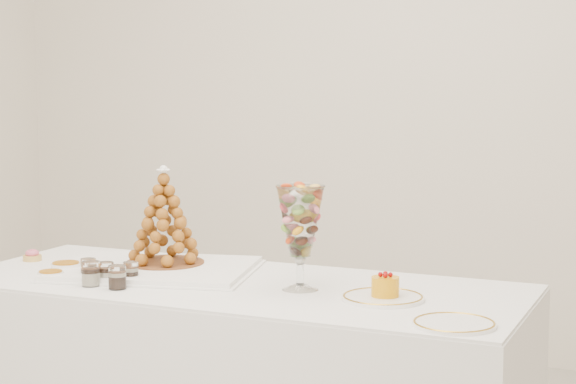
% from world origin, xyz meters
% --- Properties ---
extents(lace_tray, '(0.72, 0.61, 0.02)m').
position_xyz_m(lace_tray, '(-0.40, 0.23, 0.71)').
color(lace_tray, white).
rests_on(lace_tray, buffet_table).
extents(macaron_vase, '(0.15, 0.15, 0.32)m').
position_xyz_m(macaron_vase, '(0.15, 0.17, 0.91)').
color(macaron_vase, white).
rests_on(macaron_vase, buffet_table).
extents(cake_plate, '(0.24, 0.24, 0.01)m').
position_xyz_m(cake_plate, '(0.43, 0.14, 0.70)').
color(cake_plate, white).
rests_on(cake_plate, buffet_table).
extents(spare_plate, '(0.22, 0.22, 0.01)m').
position_xyz_m(spare_plate, '(0.69, -0.07, 0.70)').
color(spare_plate, white).
rests_on(spare_plate, buffet_table).
extents(pink_tart, '(0.07, 0.07, 0.04)m').
position_xyz_m(pink_tart, '(-0.90, 0.23, 0.72)').
color(pink_tart, tan).
rests_on(pink_tart, buffet_table).
extents(verrine_a, '(0.05, 0.05, 0.07)m').
position_xyz_m(verrine_a, '(-0.53, 0.04, 0.73)').
color(verrine_a, white).
rests_on(verrine_a, buffet_table).
extents(verrine_b, '(0.05, 0.05, 0.07)m').
position_xyz_m(verrine_b, '(-0.45, 0.01, 0.73)').
color(verrine_b, white).
rests_on(verrine_b, buffet_table).
extents(verrine_c, '(0.06, 0.06, 0.06)m').
position_xyz_m(verrine_c, '(-0.38, 0.06, 0.73)').
color(verrine_c, white).
rests_on(verrine_c, buffet_table).
extents(verrine_d, '(0.06, 0.06, 0.08)m').
position_xyz_m(verrine_d, '(-0.46, -0.04, 0.74)').
color(verrine_d, white).
rests_on(verrine_d, buffet_table).
extents(verrine_e, '(0.06, 0.06, 0.07)m').
position_xyz_m(verrine_e, '(-0.36, -0.05, 0.74)').
color(verrine_e, white).
rests_on(verrine_e, buffet_table).
extents(ramekin_back, '(0.10, 0.10, 0.03)m').
position_xyz_m(ramekin_back, '(-0.66, 0.10, 0.71)').
color(ramekin_back, white).
rests_on(ramekin_back, buffet_table).
extents(ramekin_front, '(0.08, 0.08, 0.03)m').
position_xyz_m(ramekin_front, '(-0.64, -0.01, 0.71)').
color(ramekin_front, white).
rests_on(ramekin_front, buffet_table).
extents(croquembouche, '(0.28, 0.28, 0.33)m').
position_xyz_m(croquembouche, '(-0.39, 0.28, 0.88)').
color(croquembouche, brown).
rests_on(croquembouche, lace_tray).
extents(mousse_cake, '(0.08, 0.08, 0.07)m').
position_xyz_m(mousse_cake, '(0.43, 0.14, 0.74)').
color(mousse_cake, orange).
rests_on(mousse_cake, cake_plate).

